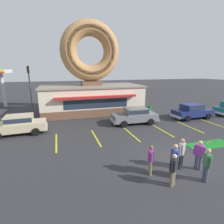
{
  "coord_description": "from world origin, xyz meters",
  "views": [
    {
      "loc": [
        -6.35,
        -7.75,
        5.23
      ],
      "look_at": [
        -2.38,
        5.0,
        2.0
      ],
      "focal_mm": 28.0,
      "sensor_mm": 36.0,
      "label": 1
    }
  ],
  "objects_px": {
    "pedestrian_crossing_woman": "(174,169)",
    "traffic_light_pole": "(29,81)",
    "pedestrian_beanie_man": "(182,152)",
    "car_champagne": "(18,124)",
    "pedestrian_hooded_kid": "(151,159)",
    "pedestrian_leather_jacket_man": "(199,154)",
    "golf_ball": "(203,147)",
    "pedestrian_blue_sweater_man": "(207,163)",
    "trash_bin": "(149,110)",
    "pedestrian_clipboard_woman": "(175,159)",
    "car_navy": "(192,111)",
    "car_grey": "(135,115)"
  },
  "relations": [
    {
      "from": "pedestrian_beanie_man",
      "to": "pedestrian_crossing_woman",
      "type": "xyz_separation_m",
      "value": [
        -1.32,
        -1.13,
        -0.08
      ]
    },
    {
      "from": "golf_ball",
      "to": "pedestrian_blue_sweater_man",
      "type": "height_order",
      "value": "pedestrian_blue_sweater_man"
    },
    {
      "from": "pedestrian_beanie_man",
      "to": "traffic_light_pole",
      "type": "relative_size",
      "value": 0.3
    },
    {
      "from": "pedestrian_blue_sweater_man",
      "to": "pedestrian_clipboard_woman",
      "type": "relative_size",
      "value": 0.98
    },
    {
      "from": "pedestrian_clipboard_woman",
      "to": "trash_bin",
      "type": "distance_m",
      "value": 12.98
    },
    {
      "from": "car_grey",
      "to": "pedestrian_leather_jacket_man",
      "type": "xyz_separation_m",
      "value": [
        -0.22,
        -8.58,
        0.04
      ]
    },
    {
      "from": "pedestrian_beanie_man",
      "to": "traffic_light_pole",
      "type": "distance_m",
      "value": 21.73
    },
    {
      "from": "car_champagne",
      "to": "pedestrian_hooded_kid",
      "type": "distance_m",
      "value": 11.31
    },
    {
      "from": "car_champagne",
      "to": "car_navy",
      "type": "distance_m",
      "value": 17.27
    },
    {
      "from": "pedestrian_clipboard_woman",
      "to": "traffic_light_pole",
      "type": "height_order",
      "value": "traffic_light_pole"
    },
    {
      "from": "pedestrian_crossing_woman",
      "to": "car_navy",
      "type": "bearing_deg",
      "value": 45.16
    },
    {
      "from": "car_champagne",
      "to": "pedestrian_crossing_woman",
      "type": "height_order",
      "value": "same"
    },
    {
      "from": "car_champagne",
      "to": "pedestrian_clipboard_woman",
      "type": "height_order",
      "value": "pedestrian_clipboard_woman"
    },
    {
      "from": "pedestrian_blue_sweater_man",
      "to": "pedestrian_crossing_woman",
      "type": "bearing_deg",
      "value": 174.46
    },
    {
      "from": "car_champagne",
      "to": "pedestrian_hooded_kid",
      "type": "height_order",
      "value": "car_champagne"
    },
    {
      "from": "car_champagne",
      "to": "pedestrian_clipboard_woman",
      "type": "relative_size",
      "value": 2.68
    },
    {
      "from": "trash_bin",
      "to": "car_grey",
      "type": "bearing_deg",
      "value": -136.5
    },
    {
      "from": "car_navy",
      "to": "trash_bin",
      "type": "xyz_separation_m",
      "value": [
        -3.49,
        3.28,
        -0.37
      ]
    },
    {
      "from": "pedestrian_beanie_man",
      "to": "trash_bin",
      "type": "height_order",
      "value": "pedestrian_beanie_man"
    },
    {
      "from": "car_grey",
      "to": "pedestrian_beanie_man",
      "type": "xyz_separation_m",
      "value": [
        -1.06,
        -8.23,
        0.08
      ]
    },
    {
      "from": "pedestrian_leather_jacket_man",
      "to": "pedestrian_crossing_woman",
      "type": "height_order",
      "value": "pedestrian_leather_jacket_man"
    },
    {
      "from": "golf_ball",
      "to": "car_grey",
      "type": "relative_size",
      "value": 0.01
    },
    {
      "from": "pedestrian_beanie_man",
      "to": "pedestrian_hooded_kid",
      "type": "bearing_deg",
      "value": 179.1
    },
    {
      "from": "golf_ball",
      "to": "pedestrian_blue_sweater_man",
      "type": "bearing_deg",
      "value": -133.54
    },
    {
      "from": "pedestrian_hooded_kid",
      "to": "pedestrian_clipboard_woman",
      "type": "relative_size",
      "value": 0.91
    },
    {
      "from": "car_grey",
      "to": "pedestrian_clipboard_woman",
      "type": "xyz_separation_m",
      "value": [
        -1.87,
        -8.73,
        0.09
      ]
    },
    {
      "from": "car_champagne",
      "to": "pedestrian_clipboard_woman",
      "type": "distance_m",
      "value": 12.39
    },
    {
      "from": "car_champagne",
      "to": "car_navy",
      "type": "xyz_separation_m",
      "value": [
        17.26,
        -0.33,
        0.0
      ]
    },
    {
      "from": "golf_ball",
      "to": "car_champagne",
      "type": "height_order",
      "value": "car_champagne"
    },
    {
      "from": "traffic_light_pole",
      "to": "pedestrian_beanie_man",
      "type": "bearing_deg",
      "value": -63.3
    },
    {
      "from": "car_grey",
      "to": "pedestrian_hooded_kid",
      "type": "relative_size",
      "value": 2.94
    },
    {
      "from": "car_champagne",
      "to": "golf_ball",
      "type": "bearing_deg",
      "value": -27.97
    },
    {
      "from": "pedestrian_leather_jacket_man",
      "to": "trash_bin",
      "type": "relative_size",
      "value": 1.69
    },
    {
      "from": "pedestrian_clipboard_woman",
      "to": "traffic_light_pole",
      "type": "relative_size",
      "value": 0.3
    },
    {
      "from": "pedestrian_crossing_woman",
      "to": "pedestrian_blue_sweater_man",
      "type": "bearing_deg",
      "value": -5.54
    },
    {
      "from": "pedestrian_crossing_woman",
      "to": "traffic_light_pole",
      "type": "xyz_separation_m",
      "value": [
        -8.37,
        20.39,
        2.83
      ]
    },
    {
      "from": "car_champagne",
      "to": "pedestrian_clipboard_woman",
      "type": "xyz_separation_m",
      "value": [
        8.58,
        -8.94,
        0.09
      ]
    },
    {
      "from": "pedestrian_crossing_woman",
      "to": "car_grey",
      "type": "bearing_deg",
      "value": 75.75
    },
    {
      "from": "car_grey",
      "to": "car_champagne",
      "type": "relative_size",
      "value": 1.0
    },
    {
      "from": "car_navy",
      "to": "traffic_light_pole",
      "type": "bearing_deg",
      "value": 147.6
    },
    {
      "from": "golf_ball",
      "to": "trash_bin",
      "type": "bearing_deg",
      "value": 83.37
    },
    {
      "from": "pedestrian_blue_sweater_man",
      "to": "pedestrian_beanie_man",
      "type": "distance_m",
      "value": 1.36
    },
    {
      "from": "pedestrian_leather_jacket_man",
      "to": "pedestrian_crossing_woman",
      "type": "distance_m",
      "value": 2.3
    },
    {
      "from": "pedestrian_hooded_kid",
      "to": "pedestrian_leather_jacket_man",
      "type": "height_order",
      "value": "pedestrian_leather_jacket_man"
    },
    {
      "from": "car_navy",
      "to": "pedestrian_clipboard_woman",
      "type": "distance_m",
      "value": 12.23
    },
    {
      "from": "car_grey",
      "to": "pedestrian_blue_sweater_man",
      "type": "xyz_separation_m",
      "value": [
        -0.67,
        -9.53,
        0.06
      ]
    },
    {
      "from": "pedestrian_crossing_woman",
      "to": "car_champagne",
      "type": "bearing_deg",
      "value": 130.13
    },
    {
      "from": "pedestrian_beanie_man",
      "to": "pedestrian_crossing_woman",
      "type": "height_order",
      "value": "pedestrian_beanie_man"
    },
    {
      "from": "pedestrian_leather_jacket_man",
      "to": "traffic_light_pole",
      "type": "relative_size",
      "value": 0.28
    },
    {
      "from": "pedestrian_leather_jacket_man",
      "to": "pedestrian_beanie_man",
      "type": "bearing_deg",
      "value": 157.46
    }
  ]
}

